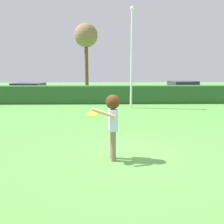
% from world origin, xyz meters
% --- Properties ---
extents(ground_plane, '(60.00, 60.00, 0.00)m').
position_xyz_m(ground_plane, '(0.00, 0.00, 0.00)').
color(ground_plane, '#549841').
extents(person, '(0.75, 0.63, 1.81)m').
position_xyz_m(person, '(-0.46, -0.25, 1.19)').
color(person, '#7F6A54').
rests_on(person, ground).
extents(frisbee, '(0.28, 0.28, 0.08)m').
position_xyz_m(frisbee, '(-1.00, -0.38, 1.31)').
color(frisbee, yellow).
extents(lamppost, '(0.24, 0.24, 5.86)m').
position_xyz_m(lamppost, '(0.87, 7.96, 3.25)').
color(lamppost, silver).
rests_on(lamppost, ground).
extents(hedge_row, '(28.86, 0.90, 1.20)m').
position_xyz_m(hedge_row, '(0.00, 9.87, 0.60)').
color(hedge_row, '#2C5A2C').
rests_on(hedge_row, ground).
extents(parked_car_white, '(4.41, 2.33, 1.25)m').
position_xyz_m(parked_car_white, '(-6.55, 11.92, 0.69)').
color(parked_car_white, white).
rests_on(parked_car_white, ground).
extents(parked_car_green, '(4.47, 2.57, 1.25)m').
position_xyz_m(parked_car_green, '(5.90, 13.87, 0.69)').
color(parked_car_green, '#1E6633').
rests_on(parked_car_green, ground).
extents(oak_tree, '(2.29, 2.29, 6.56)m').
position_xyz_m(oak_tree, '(-2.60, 17.89, 5.28)').
color(oak_tree, brown).
rests_on(oak_tree, ground).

